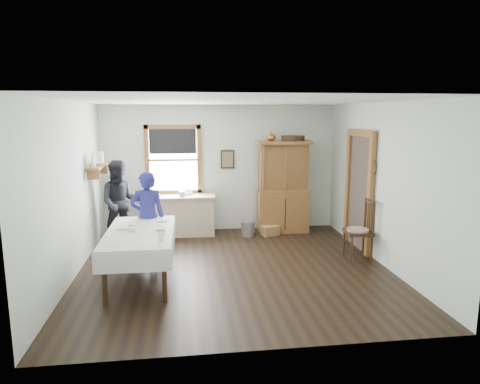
# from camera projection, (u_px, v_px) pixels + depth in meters

# --- Properties ---
(room) EXTENTS (5.01, 5.01, 2.70)m
(room) POSITION_uv_depth(u_px,v_px,m) (234.00, 188.00, 6.78)
(room) COLOR black
(room) RESTS_ON ground
(window) EXTENTS (1.18, 0.07, 1.48)m
(window) POSITION_uv_depth(u_px,v_px,m) (173.00, 156.00, 9.01)
(window) COLOR white
(window) RESTS_ON room
(doorway) EXTENTS (0.09, 1.14, 2.22)m
(doorway) POSITION_uv_depth(u_px,v_px,m) (359.00, 187.00, 7.96)
(doorway) COLOR #463A32
(doorway) RESTS_ON room
(wall_shelf) EXTENTS (0.24, 1.00, 0.44)m
(wall_shelf) POSITION_uv_depth(u_px,v_px,m) (98.00, 165.00, 7.94)
(wall_shelf) COLOR olive
(wall_shelf) RESTS_ON room
(framed_picture) EXTENTS (0.30, 0.04, 0.40)m
(framed_picture) POSITION_uv_depth(u_px,v_px,m) (227.00, 159.00, 9.17)
(framed_picture) COLOR #332012
(framed_picture) RESTS_ON room
(rug_beater) EXTENTS (0.01, 0.27, 0.27)m
(rug_beater) POSITION_uv_depth(u_px,v_px,m) (374.00, 160.00, 7.32)
(rug_beater) COLOR black
(rug_beater) RESTS_ON room
(work_counter) EXTENTS (1.48, 0.60, 0.84)m
(work_counter) POSITION_uv_depth(u_px,v_px,m) (180.00, 215.00, 8.95)
(work_counter) COLOR tan
(work_counter) RESTS_ON room
(china_hutch) EXTENTS (1.17, 0.59, 1.95)m
(china_hutch) POSITION_uv_depth(u_px,v_px,m) (283.00, 187.00, 9.12)
(china_hutch) COLOR olive
(china_hutch) RESTS_ON room
(dining_table) EXTENTS (1.04, 1.95, 0.78)m
(dining_table) POSITION_uv_depth(u_px,v_px,m) (141.00, 256.00, 6.46)
(dining_table) COLOR silver
(dining_table) RESTS_ON room
(spindle_chair) EXTENTS (0.52, 0.52, 1.06)m
(spindle_chair) POSITION_uv_depth(u_px,v_px,m) (358.00, 229.00, 7.44)
(spindle_chair) COLOR #332012
(spindle_chair) RESTS_ON room
(pail) EXTENTS (0.32, 0.32, 0.31)m
(pail) POSITION_uv_depth(u_px,v_px,m) (248.00, 228.00, 8.91)
(pail) COLOR gray
(pail) RESTS_ON room
(wicker_basket) EXTENTS (0.41, 0.35, 0.21)m
(wicker_basket) POSITION_uv_depth(u_px,v_px,m) (270.00, 230.00, 8.95)
(wicker_basket) COLOR #926642
(wicker_basket) RESTS_ON room
(woman_blue) EXTENTS (0.55, 0.38, 1.45)m
(woman_blue) POSITION_uv_depth(u_px,v_px,m) (148.00, 221.00, 7.23)
(woman_blue) COLOR navy
(woman_blue) RESTS_ON room
(figure_dark) EXTENTS (0.81, 0.68, 1.52)m
(figure_dark) POSITION_uv_depth(u_px,v_px,m) (121.00, 206.00, 8.26)
(figure_dark) COLOR black
(figure_dark) RESTS_ON room
(table_cup_a) EXTENTS (0.13, 0.13, 0.10)m
(table_cup_a) POSITION_uv_depth(u_px,v_px,m) (132.00, 228.00, 6.36)
(table_cup_a) COLOR white
(table_cup_a) RESTS_ON dining_table
(table_cup_b) EXTENTS (0.13, 0.13, 0.10)m
(table_cup_b) POSITION_uv_depth(u_px,v_px,m) (161.00, 237.00, 5.92)
(table_cup_b) COLOR white
(table_cup_b) RESTS_ON dining_table
(table_bowl) EXTENTS (0.24, 0.24, 0.05)m
(table_bowl) POSITION_uv_depth(u_px,v_px,m) (160.00, 228.00, 6.44)
(table_bowl) COLOR white
(table_bowl) RESTS_ON dining_table
(counter_book) EXTENTS (0.20, 0.24, 0.02)m
(counter_book) POSITION_uv_depth(u_px,v_px,m) (151.00, 195.00, 8.84)
(counter_book) COLOR brown
(counter_book) RESTS_ON work_counter
(counter_bowl) EXTENTS (0.23, 0.23, 0.06)m
(counter_bowl) POSITION_uv_depth(u_px,v_px,m) (188.00, 193.00, 8.96)
(counter_bowl) COLOR white
(counter_bowl) RESTS_ON work_counter
(shelf_bowl) EXTENTS (0.22, 0.22, 0.05)m
(shelf_bowl) POSITION_uv_depth(u_px,v_px,m) (98.00, 164.00, 7.95)
(shelf_bowl) COLOR white
(shelf_bowl) RESTS_ON wall_shelf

